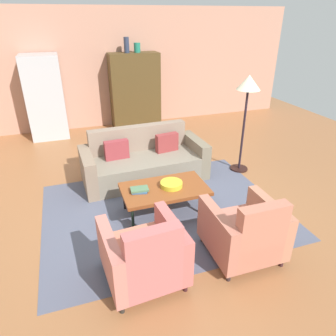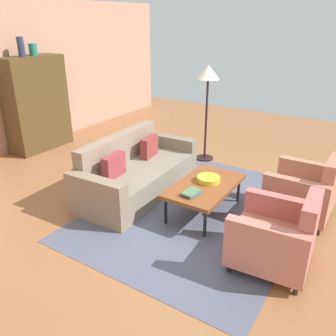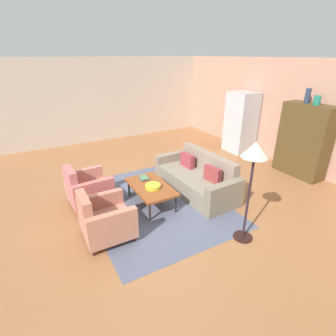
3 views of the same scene
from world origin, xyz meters
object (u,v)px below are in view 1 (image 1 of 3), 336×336
object	(u,v)px
couch	(143,162)
cabinet	(135,91)
armchair_right	(246,233)
fruit_bowl	(171,184)
vase_tall	(126,45)
floor_lamp	(248,92)
book_stack	(140,190)
vase_round	(137,48)
coffee_table	(165,190)
armchair_left	(145,257)
refrigerator	(45,97)

from	to	relation	value
couch	cabinet	xyz separation A→B (m)	(0.54, 2.79, 0.61)
armchair_right	fruit_bowl	size ratio (longest dim) A/B	2.80
armchair_right	vase_tall	bearing A→B (deg)	92.74
vase_tall	floor_lamp	distance (m)	3.42
fruit_bowl	floor_lamp	distance (m)	2.12
vase_tall	book_stack	bearing A→B (deg)	-100.57
couch	vase_round	xyz separation A→B (m)	(0.64, 2.79, 1.62)
coffee_table	couch	bearing A→B (deg)	90.17
fruit_bowl	vase_round	size ratio (longest dim) A/B	1.47
couch	armchair_left	size ratio (longest dim) A/B	2.43
fruit_bowl	vase_tall	distance (m)	4.26
armchair_right	cabinet	xyz separation A→B (m)	(-0.07, 5.15, 0.56)
floor_lamp	refrigerator	bearing A→B (deg)	138.02
vase_round	coffee_table	bearing A→B (deg)	-99.04
armchair_right	vase_tall	world-z (taller)	vase_tall
book_stack	cabinet	distance (m)	4.09
vase_round	armchair_left	bearing A→B (deg)	-103.43
vase_round	refrigerator	world-z (taller)	vase_round
coffee_table	cabinet	xyz separation A→B (m)	(0.53, 3.98, 0.52)
couch	floor_lamp	xyz separation A→B (m)	(1.76, -0.30, 1.16)
couch	cabinet	bearing A→B (deg)	-103.24
vase_round	fruit_bowl	bearing A→B (deg)	-97.61
couch	refrigerator	world-z (taller)	refrigerator
armchair_left	armchair_right	xyz separation A→B (m)	(1.19, -0.00, 0.00)
armchair_left	vase_tall	world-z (taller)	vase_tall
book_stack	coffee_table	bearing A→B (deg)	-2.31
book_stack	couch	bearing A→B (deg)	73.24
book_stack	cabinet	size ratio (longest dim) A/B	0.14
armchair_right	vase_round	world-z (taller)	vase_round
book_stack	floor_lamp	bearing A→B (deg)	22.43
coffee_table	armchair_left	xyz separation A→B (m)	(-0.60, -1.17, -0.04)
armchair_left	vase_round	size ratio (longest dim) A/B	4.11
refrigerator	coffee_table	bearing A→B (deg)	-68.01
refrigerator	vase_tall	bearing A→B (deg)	2.94
couch	vase_tall	size ratio (longest dim) A/B	6.21
vase_round	vase_tall	bearing A→B (deg)	180.00
armchair_left	book_stack	world-z (taller)	armchair_left
cabinet	couch	bearing A→B (deg)	-100.87
couch	book_stack	world-z (taller)	couch
fruit_bowl	cabinet	xyz separation A→B (m)	(0.43, 3.98, 0.45)
refrigerator	floor_lamp	distance (m)	4.50
armchair_left	book_stack	bearing A→B (deg)	74.56
couch	cabinet	world-z (taller)	cabinet
couch	coffee_table	size ratio (longest dim) A/B	1.78
fruit_bowl	armchair_right	bearing A→B (deg)	-66.89
couch	floor_lamp	distance (m)	2.13
cabinet	vase_round	xyz separation A→B (m)	(0.10, -0.00, 1.01)
coffee_table	cabinet	world-z (taller)	cabinet
armchair_left	floor_lamp	world-z (taller)	floor_lamp
coffee_table	fruit_bowl	bearing A→B (deg)	0.00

